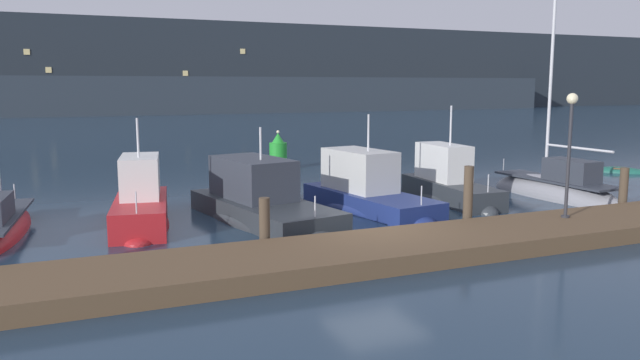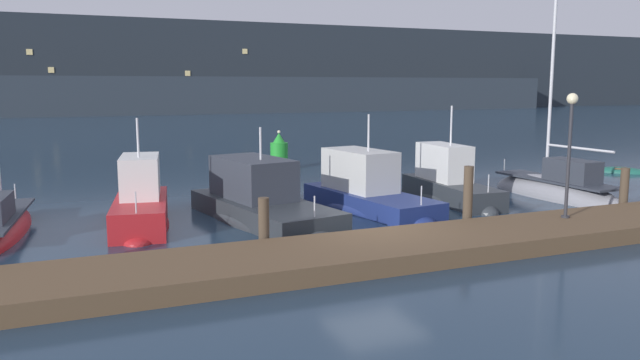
{
  "view_description": "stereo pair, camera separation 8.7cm",
  "coord_description": "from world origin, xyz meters",
  "px_view_note": "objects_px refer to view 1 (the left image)",
  "views": [
    {
      "loc": [
        -7.98,
        -14.77,
        4.3
      ],
      "look_at": [
        0.0,
        3.88,
        1.2
      ],
      "focal_mm": 35.0,
      "sensor_mm": 36.0,
      "label": 1
    },
    {
      "loc": [
        -7.9,
        -14.8,
        4.3
      ],
      "look_at": [
        0.0,
        3.88,
        1.2
      ],
      "focal_mm": 35.0,
      "sensor_mm": 36.0,
      "label": 2
    }
  ],
  "objects_px": {
    "dock_lamppost": "(570,134)",
    "rowboat_adrift": "(619,172)",
    "motorboat_berth_3": "(262,210)",
    "sailboat_berth_6": "(556,194)",
    "motorboat_berth_4": "(368,199)",
    "motorboat_berth_2": "(141,212)",
    "motorboat_berth_5": "(449,192)",
    "channel_buoy": "(278,155)"
  },
  "relations": [
    {
      "from": "dock_lamppost",
      "to": "rowboat_adrift",
      "type": "bearing_deg",
      "value": 35.79
    },
    {
      "from": "motorboat_berth_3",
      "to": "sailboat_berth_6",
      "type": "bearing_deg",
      "value": -3.48
    },
    {
      "from": "motorboat_berth_4",
      "to": "motorboat_berth_2",
      "type": "bearing_deg",
      "value": 177.29
    },
    {
      "from": "motorboat_berth_3",
      "to": "sailboat_berth_6",
      "type": "relative_size",
      "value": 0.87
    },
    {
      "from": "motorboat_berth_3",
      "to": "rowboat_adrift",
      "type": "bearing_deg",
      "value": 10.01
    },
    {
      "from": "motorboat_berth_2",
      "to": "sailboat_berth_6",
      "type": "xyz_separation_m",
      "value": [
        15.3,
        -1.32,
        -0.3
      ]
    },
    {
      "from": "sailboat_berth_6",
      "to": "rowboat_adrift",
      "type": "relative_size",
      "value": 3.23
    },
    {
      "from": "motorboat_berth_5",
      "to": "rowboat_adrift",
      "type": "relative_size",
      "value": 2.15
    },
    {
      "from": "sailboat_berth_6",
      "to": "dock_lamppost",
      "type": "bearing_deg",
      "value": -131.31
    },
    {
      "from": "sailboat_berth_6",
      "to": "channel_buoy",
      "type": "distance_m",
      "value": 13.83
    },
    {
      "from": "motorboat_berth_4",
      "to": "motorboat_berth_3",
      "type": "bearing_deg",
      "value": -176.42
    },
    {
      "from": "motorboat_berth_2",
      "to": "motorboat_berth_3",
      "type": "xyz_separation_m",
      "value": [
        3.69,
        -0.61,
        -0.12
      ]
    },
    {
      "from": "channel_buoy",
      "to": "motorboat_berth_5",
      "type": "bearing_deg",
      "value": -74.57
    },
    {
      "from": "motorboat_berth_4",
      "to": "sailboat_berth_6",
      "type": "height_order",
      "value": "sailboat_berth_6"
    },
    {
      "from": "motorboat_berth_5",
      "to": "sailboat_berth_6",
      "type": "distance_m",
      "value": 4.3
    },
    {
      "from": "sailboat_berth_6",
      "to": "dock_lamppost",
      "type": "relative_size",
      "value": 2.38
    },
    {
      "from": "motorboat_berth_2",
      "to": "sailboat_berth_6",
      "type": "height_order",
      "value": "sailboat_berth_6"
    },
    {
      "from": "motorboat_berth_5",
      "to": "sailboat_berth_6",
      "type": "relative_size",
      "value": 0.67
    },
    {
      "from": "channel_buoy",
      "to": "rowboat_adrift",
      "type": "height_order",
      "value": "channel_buoy"
    },
    {
      "from": "sailboat_berth_6",
      "to": "motorboat_berth_4",
      "type": "bearing_deg",
      "value": 172.9
    },
    {
      "from": "motorboat_berth_2",
      "to": "sailboat_berth_6",
      "type": "distance_m",
      "value": 15.36
    },
    {
      "from": "motorboat_berth_4",
      "to": "channel_buoy",
      "type": "height_order",
      "value": "motorboat_berth_4"
    },
    {
      "from": "motorboat_berth_5",
      "to": "sailboat_berth_6",
      "type": "bearing_deg",
      "value": -14.36
    },
    {
      "from": "motorboat_berth_2",
      "to": "channel_buoy",
      "type": "bearing_deg",
      "value": 52.18
    },
    {
      "from": "motorboat_berth_3",
      "to": "motorboat_berth_5",
      "type": "relative_size",
      "value": 1.3
    },
    {
      "from": "channel_buoy",
      "to": "rowboat_adrift",
      "type": "bearing_deg",
      "value": -26.68
    },
    {
      "from": "motorboat_berth_4",
      "to": "channel_buoy",
      "type": "relative_size",
      "value": 3.33
    },
    {
      "from": "motorboat_berth_2",
      "to": "dock_lamppost",
      "type": "relative_size",
      "value": 1.5
    },
    {
      "from": "sailboat_berth_6",
      "to": "rowboat_adrift",
      "type": "height_order",
      "value": "sailboat_berth_6"
    },
    {
      "from": "motorboat_berth_2",
      "to": "motorboat_berth_5",
      "type": "distance_m",
      "value": 11.14
    },
    {
      "from": "dock_lamppost",
      "to": "rowboat_adrift",
      "type": "xyz_separation_m",
      "value": [
        12.04,
        8.68,
        -2.9
      ]
    },
    {
      "from": "motorboat_berth_5",
      "to": "motorboat_berth_2",
      "type": "bearing_deg",
      "value": 178.72
    },
    {
      "from": "motorboat_berth_5",
      "to": "motorboat_berth_3",
      "type": "bearing_deg",
      "value": -177.22
    },
    {
      "from": "motorboat_berth_3",
      "to": "channel_buoy",
      "type": "distance_m",
      "value": 12.0
    },
    {
      "from": "motorboat_berth_3",
      "to": "motorboat_berth_4",
      "type": "height_order",
      "value": "motorboat_berth_4"
    },
    {
      "from": "motorboat_berth_2",
      "to": "motorboat_berth_5",
      "type": "xyz_separation_m",
      "value": [
        11.13,
        -0.25,
        -0.1
      ]
    },
    {
      "from": "motorboat_berth_2",
      "to": "motorboat_berth_4",
      "type": "bearing_deg",
      "value": -2.71
    },
    {
      "from": "motorboat_berth_4",
      "to": "dock_lamppost",
      "type": "xyz_separation_m",
      "value": [
        3.69,
        -5.45,
        2.56
      ]
    },
    {
      "from": "motorboat_berth_4",
      "to": "rowboat_adrift",
      "type": "height_order",
      "value": "motorboat_berth_4"
    },
    {
      "from": "motorboat_berth_3",
      "to": "dock_lamppost",
      "type": "height_order",
      "value": "dock_lamppost"
    },
    {
      "from": "motorboat_berth_2",
      "to": "sailboat_berth_6",
      "type": "relative_size",
      "value": 0.63
    },
    {
      "from": "channel_buoy",
      "to": "dock_lamppost",
      "type": "xyz_separation_m",
      "value": [
        3.18,
        -16.33,
        2.15
      ]
    }
  ]
}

